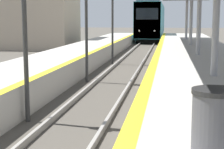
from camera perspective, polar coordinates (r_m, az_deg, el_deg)
train at (r=48.54m, az=6.15°, el=8.15°), size 2.70×22.96×4.48m
signal_mid at (r=15.41m, az=-3.98°, el=11.17°), size 0.36×0.31×4.79m
signal_far at (r=21.39m, az=0.07°, el=10.47°), size 0.36×0.31×4.79m
trash_bin at (r=4.89m, az=15.49°, el=-6.99°), size 0.62×0.62×0.85m
station_building at (r=34.29m, az=-15.48°, el=9.03°), size 12.13×5.77×6.11m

